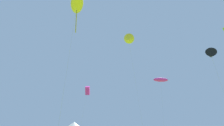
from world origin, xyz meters
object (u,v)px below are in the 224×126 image
object	(u,v)px
kite_magenta_box	(88,91)
kite_yellow_parafoil	(77,4)
kite_black_delta	(211,55)
kite_magenta_parafoil	(161,80)
festival_tent_center	(74,125)
kite_yellow_delta	(128,39)

from	to	relation	value
kite_magenta_box	kite_yellow_parafoil	xyz separation A→B (m)	(-3.41, -36.68, 3.74)
kite_black_delta	kite_magenta_parafoil	size ratio (longest dim) A/B	0.84
kite_black_delta	kite_magenta_parafoil	xyz separation A→B (m)	(4.49, 28.78, 2.39)
kite_magenta_box	kite_black_delta	distance (m)	35.47
kite_magenta_box	festival_tent_center	world-z (taller)	kite_magenta_box
kite_black_delta	kite_yellow_parafoil	bearing A→B (deg)	-166.51
kite_magenta_parafoil	kite_magenta_box	bearing A→B (deg)	169.12
kite_yellow_parafoil	festival_tent_center	distance (m)	58.51
kite_magenta_box	kite_magenta_parafoil	xyz separation A→B (m)	(18.90, -3.63, 2.80)
kite_yellow_parafoil	kite_yellow_delta	bearing A→B (deg)	64.13
kite_black_delta	kite_yellow_delta	size ratio (longest dim) A/B	0.54
festival_tent_center	kite_black_delta	bearing A→B (deg)	-71.74
kite_magenta_box	kite_black_delta	size ratio (longest dim) A/B	0.99
kite_magenta_parafoil	kite_yellow_parafoil	distance (m)	39.88
kite_magenta_box	kite_yellow_parafoil	world-z (taller)	kite_yellow_parafoil
kite_black_delta	kite_yellow_parafoil	distance (m)	18.61
kite_yellow_delta	festival_tent_center	size ratio (longest dim) A/B	5.41
kite_magenta_box	festival_tent_center	size ratio (longest dim) A/B	2.88
kite_yellow_delta	kite_yellow_parafoil	bearing A→B (deg)	-115.87
kite_magenta_box	kite_black_delta	world-z (taller)	kite_black_delta
kite_yellow_parafoil	kite_yellow_delta	distance (m)	26.89
kite_yellow_delta	festival_tent_center	distance (m)	39.95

